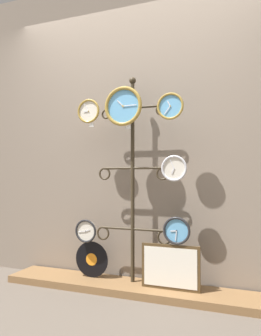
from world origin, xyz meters
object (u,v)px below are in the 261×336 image
(clock_top_left, at_px, (89,111))
(clock_top_right, at_px, (170,106))
(clock_bottom_left, at_px, (86,231))
(clock_bottom_right, at_px, (177,231))
(clock_middle_right, at_px, (174,168))
(picture_frame, at_px, (170,267))
(display_stand, at_px, (133,228))
(vinyl_record, at_px, (92,259))
(clock_top_center, at_px, (123,106))

(clock_top_left, relative_size, clock_top_right, 0.98)
(clock_bottom_left, height_order, clock_bottom_right, clock_bottom_right)
(clock_top_right, relative_size, clock_bottom_right, 0.99)
(clock_top_right, relative_size, clock_middle_right, 1.05)
(clock_top_right, distance_m, picture_frame, 1.26)
(display_stand, distance_m, clock_top_left, 1.07)
(clock_top_right, relative_size, clock_bottom_left, 1.07)
(clock_top_right, bearing_deg, picture_frame, 115.25)
(clock_top_right, bearing_deg, clock_top_left, 179.10)
(clock_top_right, bearing_deg, clock_bottom_right, 23.90)
(clock_middle_right, height_order, vinyl_record, clock_middle_right)
(clock_bottom_right, bearing_deg, clock_top_left, -179.46)
(clock_top_left, xyz_separation_m, clock_bottom_left, (-0.03, 0.01, -1.04))
(clock_top_left, xyz_separation_m, vinyl_record, (-0.00, 0.07, -1.29))
(clock_middle_right, bearing_deg, picture_frame, 162.71)
(display_stand, distance_m, clock_bottom_left, 0.41)
(clock_top_right, xyz_separation_m, clock_middle_right, (0.03, 0.01, -0.49))
(clock_top_right, bearing_deg, clock_top_center, -178.00)
(clock_top_left, relative_size, clock_bottom_right, 0.97)
(clock_top_right, height_order, clock_middle_right, clock_top_right)
(clock_top_left, relative_size, clock_middle_right, 1.02)
(clock_top_left, height_order, clock_bottom_left, clock_top_left)
(clock_top_center, relative_size, clock_top_right, 1.53)
(clock_top_center, bearing_deg, vinyl_record, 163.98)
(clock_top_left, xyz_separation_m, clock_top_right, (0.73, -0.01, -0.02))
(clock_top_center, bearing_deg, picture_frame, 5.61)
(clock_bottom_left, bearing_deg, clock_top_right, -1.84)
(display_stand, bearing_deg, vinyl_record, -177.31)
(display_stand, relative_size, clock_top_center, 5.44)
(picture_frame, bearing_deg, clock_bottom_left, 179.96)
(display_stand, bearing_deg, clock_top_right, -15.93)
(display_stand, distance_m, picture_frame, 0.45)
(clock_top_left, bearing_deg, clock_top_right, -0.90)
(clock_top_left, bearing_deg, clock_middle_right, 0.08)
(clock_top_left, relative_size, clock_top_center, 0.64)
(clock_top_center, xyz_separation_m, vinyl_record, (-0.34, 0.10, -1.31))
(clock_top_right, height_order, clock_bottom_left, clock_top_right)
(clock_bottom_left, height_order, picture_frame, clock_bottom_left)
(clock_bottom_right, height_order, picture_frame, clock_bottom_right)
(clock_middle_right, bearing_deg, clock_top_right, -153.53)
(picture_frame, bearing_deg, clock_top_right, -64.75)
(clock_middle_right, relative_size, picture_frame, 0.44)
(picture_frame, bearing_deg, clock_top_center, -174.39)
(clock_middle_right, distance_m, clock_bottom_left, 0.95)
(clock_bottom_left, bearing_deg, clock_middle_right, -0.87)
(vinyl_record, bearing_deg, clock_bottom_right, -4.79)
(clock_top_center, distance_m, clock_bottom_left, 1.11)
(clock_middle_right, distance_m, picture_frame, 0.77)
(vinyl_record, height_order, picture_frame, picture_frame)
(clock_bottom_left, bearing_deg, vinyl_record, 67.30)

